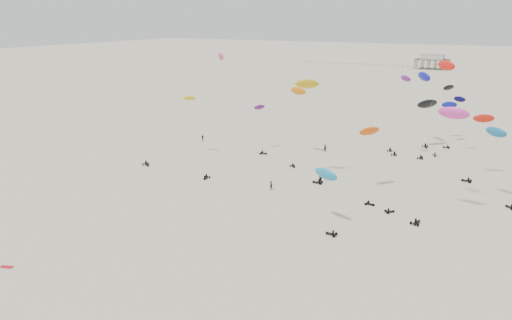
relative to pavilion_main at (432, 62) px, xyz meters
The scene contains 25 objects.
ground_plane 150.39m from the pavilion_main, 86.19° to the right, with size 900.00×900.00×0.00m, color beige.
pavilion_main is the anchor object (origin of this frame).
pier_fence 52.11m from the pavilion_main, behind, with size 80.20×0.20×1.50m.
rig_0 206.84m from the pavilion_main, 80.41° to the right, with size 6.03×12.25×16.52m.
rig_1 221.79m from the pavilion_main, 82.86° to the right, with size 3.91×4.58×19.76m.
rig_3 215.62m from the pavilion_main, 79.79° to the right, with size 5.85×9.91×14.77m.
rig_4 248.34m from the pavilion_main, 91.72° to the right, with size 7.56×17.61×27.54m.
rig_5 254.32m from the pavilion_main, 81.11° to the right, with size 8.57×13.41×26.66m.
rig_6 231.91m from the pavilion_main, 88.70° to the right, with size 7.83×14.50×18.86m.
rig_7 232.35m from the pavilion_main, 91.07° to the right, with size 5.86×7.11×11.76m.
rig_8 208.06m from the pavilion_main, 81.94° to the right, with size 8.05×17.44×21.22m.
rig_9 200.49m from the pavilion_main, 79.69° to the right, with size 5.10×14.96×15.25m.
rig_10 269.49m from the pavilion_main, 84.38° to the right, with size 6.91×8.02×9.96m.
rig_11 250.78m from the pavilion_main, 94.65° to the right, with size 5.59×16.63×19.09m.
rig_12 233.98m from the pavilion_main, 78.65° to the right, with size 4.70×9.58×13.76m.
rig_13 246.50m from the pavilion_main, 86.74° to the right, with size 9.06×8.15×20.78m.
rig_14 250.41m from the pavilion_main, 83.61° to the right, with size 6.79×13.23×14.45m.
rig_15 211.72m from the pavilion_main, 81.36° to the right, with size 6.25×17.80×16.35m.
rig_16 258.44m from the pavilion_main, 80.55° to the right, with size 6.72×11.90×19.32m.
rig_17 248.00m from the pavilion_main, 78.31° to the right, with size 7.56×8.07×13.93m.
spectator_0 258.16m from the pavilion_main, 87.51° to the right, with size 0.79×0.54×2.17m, color black.
spectator_1 250.18m from the pavilion_main, 85.79° to the right, with size 1.12×0.65×2.28m, color black.
spectator_2 232.02m from the pavilion_main, 95.73° to the right, with size 1.21×0.65×2.05m, color black.
spectator_3 225.78m from the pavilion_main, 87.33° to the right, with size 0.83×0.57×2.27m, color black.
grounded_kite_b 303.57m from the pavilion_main, 91.29° to the right, with size 1.80×0.70×0.07m, color red.
Camera 1 is at (42.32, 8.13, 33.17)m, focal length 35.00 mm.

